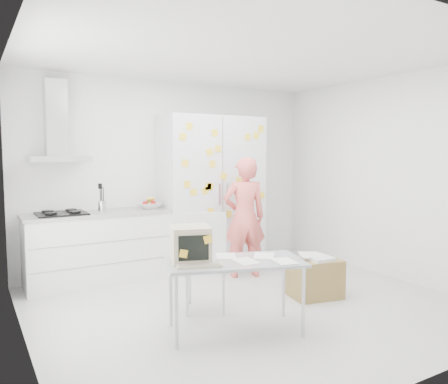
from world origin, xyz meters
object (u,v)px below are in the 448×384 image
desk (207,252)px  cardboard_box (314,277)px  person (244,217)px  chair (206,255)px

desk → cardboard_box: (1.56, 0.26, -0.53)m
person → chair: size_ratio=1.58×
desk → chair: chair is taller
person → desk: person is taller
chair → cardboard_box: (1.25, -0.33, -0.35)m
person → desk: (-1.32, -1.39, -0.05)m
cardboard_box → person: bearing=101.9°
desk → cardboard_box: bearing=28.0°
desk → cardboard_box: size_ratio=2.19×
person → chair: bearing=54.2°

